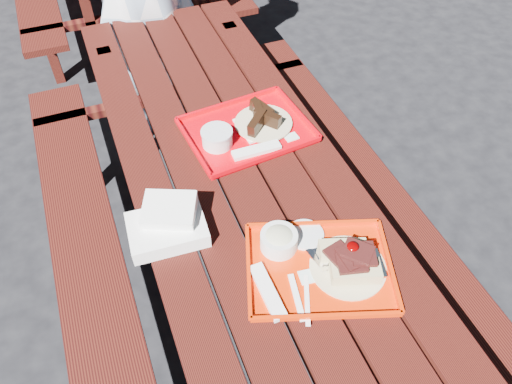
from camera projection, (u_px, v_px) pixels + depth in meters
ground at (244, 290)px, 2.27m from camera, size 60.00×60.00×0.00m
picnic_table_near at (241, 211)px, 1.85m from camera, size 1.41×2.40×0.75m
near_tray at (319, 259)px, 1.44m from camera, size 0.50×0.44×0.13m
far_tray at (246, 130)px, 1.84m from camera, size 0.47×0.39×0.07m
white_cloth at (168, 224)px, 1.52m from camera, size 0.24×0.21×0.10m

